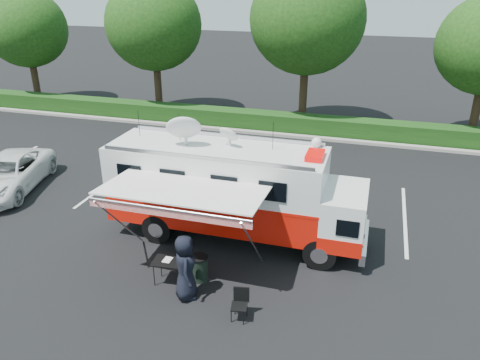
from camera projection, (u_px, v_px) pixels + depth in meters
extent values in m
plane|color=black|center=(236.00, 237.00, 15.76)|extent=(120.00, 120.00, 0.00)
cube|color=#9E998E|center=(371.00, 143.00, 24.33)|extent=(60.00, 0.35, 0.15)
cube|color=black|center=(373.00, 130.00, 24.95)|extent=(60.00, 1.20, 1.00)
cylinder|color=black|center=(35.00, 75.00, 31.07)|extent=(0.44, 0.44, 4.00)
ellipsoid|color=#14380F|center=(26.00, 28.00, 29.87)|extent=(5.12, 5.12, 4.86)
cylinder|color=black|center=(158.00, 80.00, 28.63)|extent=(0.44, 0.44, 4.40)
ellipsoid|color=#14380F|center=(154.00, 24.00, 27.32)|extent=(5.63, 5.63, 5.35)
cylinder|color=black|center=(304.00, 86.00, 26.20)|extent=(0.44, 0.44, 4.80)
ellipsoid|color=#14380F|center=(307.00, 19.00, 24.77)|extent=(6.14, 6.14, 5.84)
cylinder|color=black|center=(477.00, 105.00, 24.00)|extent=(0.44, 0.44, 4.00)
cube|color=silver|center=(112.00, 180.00, 20.09)|extent=(0.12, 5.50, 0.01)
cube|color=silver|center=(246.00, 198.00, 18.52)|extent=(0.12, 5.50, 0.01)
cube|color=silver|center=(405.00, 219.00, 16.95)|extent=(0.12, 5.50, 0.01)
cube|color=black|center=(236.00, 224.00, 15.56)|extent=(7.87, 1.28, 0.27)
cylinder|color=black|center=(320.00, 254.00, 13.91)|extent=(1.01, 0.29, 1.01)
cylinder|color=black|center=(328.00, 222.00, 15.68)|extent=(1.01, 0.29, 1.01)
cylinder|color=black|center=(157.00, 228.00, 15.30)|extent=(1.01, 0.29, 1.01)
cylinder|color=black|center=(182.00, 202.00, 17.07)|extent=(1.01, 0.29, 1.01)
cube|color=silver|center=(364.00, 242.00, 14.45)|extent=(0.18, 2.29, 0.37)
cube|color=silver|center=(344.00, 214.00, 14.28)|extent=(1.28, 2.29, 1.55)
cube|color=red|center=(343.00, 229.00, 14.50)|extent=(1.30, 2.31, 0.50)
cube|color=black|center=(365.00, 208.00, 14.02)|extent=(0.11, 1.99, 0.64)
cube|color=red|center=(217.00, 203.00, 15.45)|extent=(6.95, 2.29, 1.10)
cube|color=red|center=(217.00, 188.00, 15.23)|extent=(6.97, 2.31, 0.09)
cube|color=silver|center=(216.00, 169.00, 14.95)|extent=(6.95, 2.29, 1.28)
cube|color=silver|center=(216.00, 149.00, 14.68)|extent=(6.95, 2.29, 0.07)
cube|color=#CC0505|center=(315.00, 155.00, 13.82)|extent=(0.50, 0.87, 0.15)
sphere|color=silver|center=(317.00, 142.00, 14.61)|extent=(0.31, 0.31, 0.31)
ellipsoid|color=silver|center=(184.00, 128.00, 14.56)|extent=(1.10, 1.10, 0.33)
ellipsoid|color=silver|center=(229.00, 134.00, 14.56)|extent=(0.64, 0.64, 0.18)
cylinder|color=black|center=(139.00, 124.00, 15.56)|extent=(0.02, 0.02, 0.91)
cylinder|color=black|center=(180.00, 128.00, 15.17)|extent=(0.02, 0.02, 0.91)
cylinder|color=black|center=(273.00, 136.00, 14.36)|extent=(0.02, 0.02, 0.91)
cube|color=silver|center=(183.00, 190.00, 12.95)|extent=(4.57, 2.19, 0.19)
cube|color=red|center=(167.00, 213.00, 12.07)|extent=(4.57, 0.04, 0.26)
cylinder|color=#B2B2B7|center=(167.00, 209.00, 12.00)|extent=(4.57, 0.07, 0.07)
cylinder|color=#B2B2B7|center=(121.00, 224.00, 13.96)|extent=(0.05, 2.38, 2.64)
cylinder|color=#B2B2B7|center=(253.00, 244.00, 12.89)|extent=(0.05, 2.38, 2.64)
imported|color=silver|center=(10.00, 190.00, 19.23)|extent=(3.53, 5.48, 1.40)
imported|color=black|center=(187.00, 296.00, 12.87)|extent=(0.93, 1.09, 1.89)
cube|color=black|center=(168.00, 262.00, 13.14)|extent=(0.93, 0.70, 0.04)
cylinder|color=black|center=(154.00, 275.00, 13.18)|extent=(0.02, 0.02, 0.72)
cylinder|color=black|center=(161.00, 266.00, 13.58)|extent=(0.02, 0.02, 0.72)
cylinder|color=black|center=(178.00, 279.00, 12.99)|extent=(0.02, 0.02, 0.72)
cylinder|color=black|center=(184.00, 270.00, 13.39)|extent=(0.02, 0.02, 0.72)
cube|color=silver|center=(167.00, 260.00, 13.18)|extent=(0.23, 0.31, 0.01)
cube|color=black|center=(239.00, 306.00, 11.85)|extent=(0.48, 0.48, 0.04)
cube|color=black|center=(241.00, 294.00, 11.94)|extent=(0.41, 0.11, 0.45)
cylinder|color=black|center=(231.00, 316.00, 11.84)|extent=(0.02, 0.02, 0.41)
cylinder|color=black|center=(235.00, 308.00, 12.12)|extent=(0.02, 0.02, 0.41)
cylinder|color=black|center=(243.00, 318.00, 11.75)|extent=(0.02, 0.02, 0.41)
cylinder|color=black|center=(247.00, 310.00, 12.04)|extent=(0.02, 0.02, 0.41)
cylinder|color=black|center=(200.00, 269.00, 13.45)|extent=(0.47, 0.47, 0.73)
cylinder|color=black|center=(199.00, 257.00, 13.29)|extent=(0.51, 0.51, 0.04)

